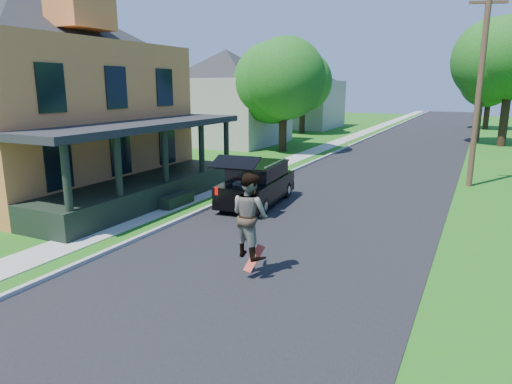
% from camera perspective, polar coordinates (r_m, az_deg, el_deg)
% --- Properties ---
extents(ground, '(140.00, 140.00, 0.00)m').
position_cam_1_polar(ground, '(10.14, -5.21, -13.12)').
color(ground, '#226313').
rests_on(ground, ground).
extents(street, '(8.00, 120.00, 0.02)m').
position_cam_1_polar(street, '(28.48, 16.34, 3.58)').
color(street, black).
rests_on(street, ground).
extents(curb, '(0.15, 120.00, 0.12)m').
position_cam_1_polar(curb, '(29.44, 8.56, 4.26)').
color(curb, '#9B9B96').
rests_on(curb, ground).
extents(sidewalk, '(1.30, 120.00, 0.03)m').
position_cam_1_polar(sidewalk, '(29.94, 5.73, 4.49)').
color(sidewalk, gray).
rests_on(sidewalk, ground).
extents(front_walk, '(6.50, 1.20, 0.03)m').
position_cam_1_polar(front_walk, '(20.33, -19.36, -0.33)').
color(front_walk, gray).
rests_on(front_walk, ground).
extents(main_house, '(15.56, 15.56, 10.10)m').
position_cam_1_polar(main_house, '(22.33, -26.47, 12.96)').
color(main_house, '#D86E3F').
rests_on(main_house, ground).
extents(neighbor_house_mid, '(12.78, 12.78, 8.30)m').
position_cam_1_polar(neighbor_house_mid, '(36.62, -3.72, 12.68)').
color(neighbor_house_mid, '#A8A195').
rests_on(neighbor_house_mid, ground).
extents(neighbor_house_far, '(12.78, 12.78, 8.30)m').
position_cam_1_polar(neighbor_house_far, '(51.11, 5.52, 12.77)').
color(neighbor_house_far, '#A8A195').
rests_on(neighbor_house_far, ground).
extents(black_suv, '(2.13, 4.70, 2.13)m').
position_cam_1_polar(black_suv, '(17.50, 0.10, 1.07)').
color(black_suv, black).
rests_on(black_suv, ground).
extents(skateboarder, '(1.22, 1.11, 2.04)m').
position_cam_1_polar(skateboarder, '(10.77, -0.75, -2.92)').
color(skateboarder, black).
rests_on(skateboarder, ground).
extents(skateboard, '(0.32, 0.58, 0.56)m').
position_cam_1_polar(skateboard, '(11.03, -0.23, -8.41)').
color(skateboard, maroon).
rests_on(skateboard, ground).
extents(tree_left_mid, '(6.71, 6.46, 8.12)m').
position_cam_1_polar(tree_left_mid, '(31.91, 3.39, 14.38)').
color(tree_left_mid, black).
rests_on(tree_left_mid, ground).
extents(tree_left_far, '(7.24, 7.36, 8.85)m').
position_cam_1_polar(tree_left_far, '(44.47, 5.91, 14.57)').
color(tree_left_far, black).
rests_on(tree_left_far, ground).
extents(tree_right_mid, '(7.88, 7.62, 10.13)m').
position_cam_1_polar(tree_right_mid, '(39.31, 29.31, 15.00)').
color(tree_right_mid, black).
rests_on(tree_right_mid, ground).
extents(tree_right_far, '(6.70, 6.81, 8.74)m').
position_cam_1_polar(tree_right_far, '(53.84, 27.30, 12.96)').
color(tree_right_far, black).
rests_on(tree_right_far, ground).
extents(utility_pole_near, '(1.51, 0.62, 8.47)m').
position_cam_1_polar(utility_pole_near, '(22.58, 26.14, 11.58)').
color(utility_pole_near, '#4A3322').
rests_on(utility_pole_near, ground).
extents(utility_pole_far, '(1.53, 0.31, 7.82)m').
position_cam_1_polar(utility_pole_far, '(41.47, 26.49, 11.21)').
color(utility_pole_far, '#4A3322').
rests_on(utility_pole_far, ground).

